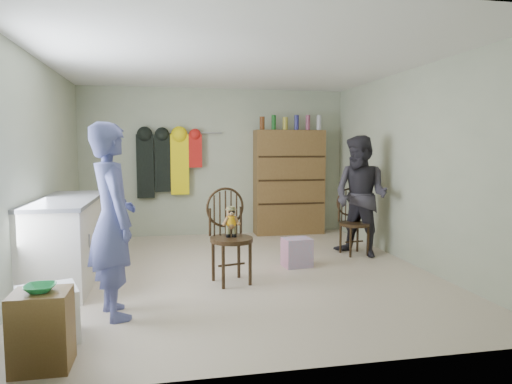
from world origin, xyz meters
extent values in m
plane|color=beige|center=(0.00, 0.00, 0.00)|extent=(5.00, 5.00, 0.00)
plane|color=#ADB396|center=(0.00, 2.50, 1.25)|extent=(4.50, 0.00, 4.50)
plane|color=#ADB396|center=(-2.25, 0.00, 1.25)|extent=(0.00, 5.00, 5.00)
plane|color=#ADB396|center=(2.25, 0.00, 1.25)|extent=(0.00, 5.00, 5.00)
plane|color=white|center=(0.00, 0.00, 2.50)|extent=(5.00, 5.00, 0.00)
cube|color=silver|center=(-1.95, 0.00, 0.45)|extent=(0.60, 1.80, 0.90)
cube|color=slate|center=(-1.95, 0.00, 0.92)|extent=(0.64, 1.86, 0.04)
cylinder|color=#99999E|center=(-1.64, -0.45, 0.54)|extent=(0.02, 0.02, 0.14)
cylinder|color=#99999E|center=(-1.64, 0.45, 0.54)|extent=(0.02, 0.02, 0.14)
cube|color=brown|center=(-1.69, -2.14, 0.27)|extent=(0.37, 0.32, 0.53)
imported|color=#29B25F|center=(-1.69, -2.14, 0.56)|extent=(0.21, 0.21, 0.05)
cube|color=white|center=(-1.78, -1.66, 0.21)|extent=(0.54, 0.53, 0.41)
cylinder|color=#382513|center=(-0.15, -0.44, 0.49)|extent=(0.57, 0.57, 0.05)
cylinder|color=#382513|center=(-0.27, -0.63, 0.23)|extent=(0.04, 0.04, 0.47)
cylinder|color=#382513|center=(0.03, -0.56, 0.23)|extent=(0.04, 0.04, 0.47)
cylinder|color=#382513|center=(-0.34, -0.32, 0.23)|extent=(0.04, 0.04, 0.47)
cylinder|color=#382513|center=(-0.04, -0.24, 0.23)|extent=(0.04, 0.04, 0.47)
torus|color=#382513|center=(-0.20, -0.26, 0.83)|extent=(0.45, 0.13, 0.46)
cylinder|color=#382513|center=(-0.38, -0.31, 0.67)|extent=(0.03, 0.03, 0.31)
cylinder|color=#382513|center=(-0.01, -0.22, 0.67)|extent=(0.03, 0.03, 0.31)
cylinder|color=#E8A110|center=(-0.15, -0.42, 0.70)|extent=(0.11, 0.11, 0.10)
cylinder|color=#475128|center=(-0.15, -0.42, 0.59)|extent=(0.07, 0.07, 0.16)
sphere|color=#9E7042|center=(-0.15, -0.42, 0.79)|extent=(0.10, 0.10, 0.10)
cylinder|color=#475128|center=(-0.15, -0.42, 0.84)|extent=(0.09, 0.09, 0.03)
cube|color=black|center=(-0.15, -0.46, 0.80)|extent=(0.07, 0.01, 0.02)
cylinder|color=#382513|center=(1.74, 0.58, 0.43)|extent=(0.46, 0.46, 0.04)
cylinder|color=#382513|center=(1.62, 0.43, 0.21)|extent=(0.03, 0.03, 0.41)
cylinder|color=#382513|center=(1.89, 0.46, 0.21)|extent=(0.03, 0.03, 0.41)
cylinder|color=#382513|center=(1.58, 0.71, 0.21)|extent=(0.03, 0.03, 0.41)
cylinder|color=#382513|center=(1.86, 0.74, 0.21)|extent=(0.03, 0.03, 0.41)
torus|color=#382513|center=(1.72, 0.74, 0.73)|extent=(0.40, 0.07, 0.40)
cylinder|color=#382513|center=(1.56, 0.72, 0.59)|extent=(0.03, 0.03, 0.27)
cylinder|color=#382513|center=(1.88, 0.75, 0.59)|extent=(0.03, 0.03, 0.27)
cube|color=pink|center=(0.76, 0.11, 0.18)|extent=(0.37, 0.31, 0.36)
imported|color=#4F5591|center=(-1.32, -1.21, 0.86)|extent=(0.61, 0.73, 1.72)
imported|color=#2D2B33|center=(1.79, 0.51, 0.83)|extent=(0.98, 1.03, 1.67)
cube|color=brown|center=(1.25, 2.30, 0.90)|extent=(1.20, 0.38, 1.80)
cube|color=#382513|center=(1.25, 2.11, 0.55)|extent=(1.16, 0.02, 0.03)
cube|color=#382513|center=(1.25, 2.11, 0.95)|extent=(1.16, 0.02, 0.03)
cube|color=#382513|center=(1.25, 2.11, 1.35)|extent=(1.16, 0.02, 0.03)
cylinder|color=#592D14|center=(0.75, 2.20, 1.91)|extent=(0.08, 0.08, 0.22)
cylinder|color=#19591E|center=(0.95, 2.20, 1.92)|extent=(0.07, 0.07, 0.25)
cylinder|color=#A59933|center=(1.15, 2.20, 1.91)|extent=(0.09, 0.09, 0.22)
cylinder|color=navy|center=(1.35, 2.20, 1.93)|extent=(0.08, 0.08, 0.25)
cylinder|color=#8C3F59|center=(1.55, 2.20, 1.93)|extent=(0.08, 0.08, 0.25)
cylinder|color=#B2B2B7|center=(1.75, 2.20, 1.93)|extent=(0.08, 0.08, 0.25)
cylinder|color=#99999E|center=(-0.40, 2.44, 1.75)|extent=(1.00, 0.02, 0.02)
cube|color=black|center=(-1.18, 2.38, 1.19)|extent=(0.28, 0.10, 1.05)
cube|color=black|center=(-0.90, 2.38, 1.25)|extent=(0.26, 0.10, 0.95)
cube|color=yellow|center=(-0.62, 2.38, 1.22)|extent=(0.30, 0.10, 1.00)
cube|color=red|center=(-0.36, 2.38, 1.44)|extent=(0.22, 0.10, 0.55)
camera|label=1|loc=(-0.85, -5.35, 1.50)|focal=32.00mm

